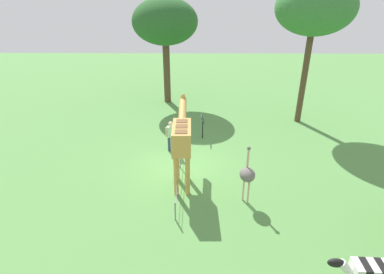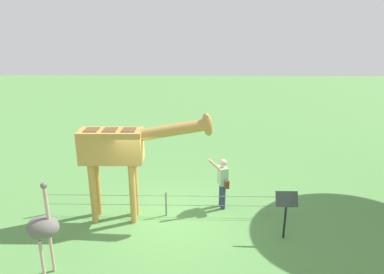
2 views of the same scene
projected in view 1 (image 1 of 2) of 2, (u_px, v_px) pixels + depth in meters
The scene contains 8 objects.
ground_plane at pixel (182, 168), 13.66m from camera, with size 60.00×60.00×0.00m, color #568E47.
giraffe at pixel (182, 137), 11.73m from camera, with size 3.66×0.73×3.16m.
visitor at pixel (171, 134), 14.79m from camera, with size 0.65×0.57×1.70m.
ostrich at pixel (247, 175), 10.96m from camera, with size 0.70×0.56×2.25m.
tree_east at pixel (315, 8), 16.04m from camera, with size 4.21×4.21×7.98m.
tree_northeast at pixel (165, 22), 19.89m from camera, with size 4.35×4.35×7.05m.
info_sign at pixel (203, 122), 16.13m from camera, with size 0.56×0.21×1.32m.
wire_fence at pixel (180, 160), 13.49m from camera, with size 7.05×0.05×0.75m.
Camera 1 is at (-11.77, -0.61, 7.07)m, focal length 28.24 mm.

